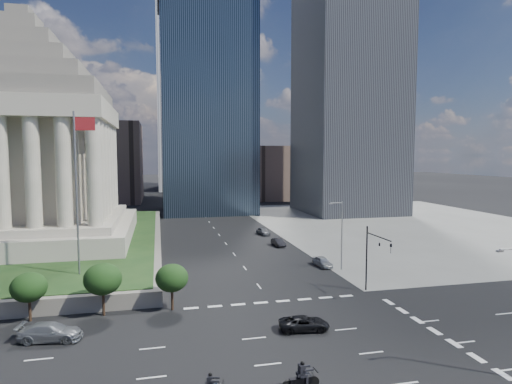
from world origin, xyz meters
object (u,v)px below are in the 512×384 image
object	(u,v)px
war_memorial	(25,127)
pickup_truck	(304,323)
parked_sedan_far	(263,231)
motorcycle_lead	(301,376)
parked_sedan_near	(322,262)
parked_sedan_mid	(278,242)
traffic_signal_ne	(374,251)
flagpole	(78,184)
street_lamp_north	(341,231)
suv_grey	(51,332)

from	to	relation	value
war_memorial	pickup_truck	bearing A→B (deg)	-50.36
pickup_truck	parked_sedan_far	bearing A→B (deg)	-2.78
pickup_truck	motorcycle_lead	xyz separation A→B (m)	(-3.71, -9.82, 0.40)
war_memorial	pickup_truck	world-z (taller)	war_memorial
parked_sedan_near	parked_sedan_mid	distance (m)	15.51
war_memorial	motorcycle_lead	size ratio (longest dim) A/B	13.68
traffic_signal_ne	parked_sedan_far	size ratio (longest dim) A/B	1.83
pickup_truck	war_memorial	bearing A→B (deg)	46.20
war_memorial	parked_sedan_near	bearing A→B (deg)	-24.43
parked_sedan_near	parked_sedan_far	xyz separation A→B (m)	(-2.50, 26.76, 0.01)
flagpole	parked_sedan_far	world-z (taller)	flagpole
traffic_signal_ne	parked_sedan_far	world-z (taller)	traffic_signal_ne
parked_sedan_mid	street_lamp_north	bearing A→B (deg)	-81.75
war_memorial	suv_grey	world-z (taller)	war_memorial
war_memorial	suv_grey	distance (m)	46.07
war_memorial	parked_sedan_near	size ratio (longest dim) A/B	9.07
street_lamp_north	suv_grey	bearing A→B (deg)	-155.05
street_lamp_north	motorcycle_lead	bearing A→B (deg)	-118.79
traffic_signal_ne	suv_grey	size ratio (longest dim) A/B	1.45
traffic_signal_ne	street_lamp_north	xyz separation A→B (m)	(0.83, 11.30, 0.41)
parked_sedan_mid	war_memorial	bearing A→B (deg)	167.36
traffic_signal_ne	pickup_truck	distance (m)	14.70
suv_grey	war_memorial	bearing A→B (deg)	25.47
pickup_truck	parked_sedan_far	distance (m)	49.04
pickup_truck	suv_grey	distance (m)	23.12
street_lamp_north	suv_grey	size ratio (longest dim) A/B	1.81
traffic_signal_ne	parked_sedan_far	bearing A→B (deg)	94.95
traffic_signal_ne	parked_sedan_mid	size ratio (longest dim) A/B	1.92
flagpole	parked_sedan_mid	bearing A→B (deg)	31.16
suv_grey	motorcycle_lead	distance (m)	23.06
flagpole	suv_grey	size ratio (longest dim) A/B	3.63
parked_sedan_mid	parked_sedan_far	size ratio (longest dim) A/B	0.96
flagpole	street_lamp_north	distance (m)	35.95
traffic_signal_ne	parked_sedan_near	size ratio (longest dim) A/B	1.86
pickup_truck	parked_sedan_far	world-z (taller)	parked_sedan_far
traffic_signal_ne	parked_sedan_mid	world-z (taller)	traffic_signal_ne
street_lamp_north	parked_sedan_far	bearing A→B (deg)	98.46
war_memorial	parked_sedan_mid	size ratio (longest dim) A/B	9.35
street_lamp_north	parked_sedan_mid	world-z (taller)	street_lamp_north
traffic_signal_ne	motorcycle_lead	bearing A→B (deg)	-130.43
flagpole	parked_sedan_mid	distance (m)	38.11
flagpole	pickup_truck	distance (m)	31.82
war_memorial	suv_grey	size ratio (longest dim) A/B	7.07
parked_sedan_near	motorcycle_lead	distance (m)	34.49
parked_sedan_mid	parked_sedan_far	distance (m)	11.46
traffic_signal_ne	pickup_truck	world-z (taller)	traffic_signal_ne
parked_sedan_far	parked_sedan_near	bearing A→B (deg)	-94.17
street_lamp_north	suv_grey	distance (m)	39.15
pickup_truck	parked_sedan_mid	size ratio (longest dim) A/B	1.15
pickup_truck	motorcycle_lead	world-z (taller)	motorcycle_lead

